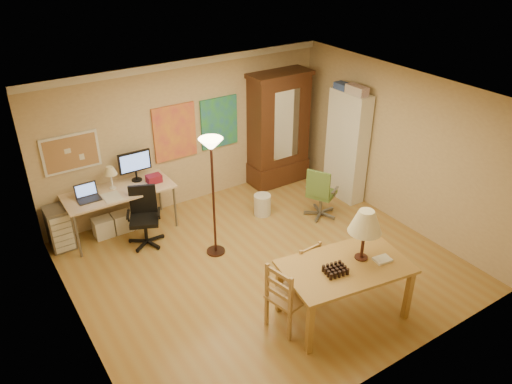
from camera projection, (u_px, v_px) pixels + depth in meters
floor at (264, 265)px, 7.81m from camera, size 5.50×5.50×0.00m
crown_molding at (183, 63)px, 8.34m from camera, size 5.50×0.08×0.12m
corkboard at (71, 153)px, 7.92m from camera, size 0.90×0.04×0.62m
art_panel_left at (175, 132)px, 8.81m from camera, size 0.80×0.04×1.00m
art_panel_right at (219, 122)px, 9.24m from camera, size 0.75×0.04×0.95m
dining_table at (353, 253)px, 6.43m from camera, size 1.78×1.23×1.55m
ladder_chair_back at (302, 268)px, 7.08m from camera, size 0.42×0.40×0.87m
ladder_chair_left at (286, 299)px, 6.43m from camera, size 0.53×0.55×1.00m
torchiere_lamp at (212, 163)px, 7.35m from camera, size 0.36×0.36×1.99m
computer_desk at (122, 205)px, 8.46m from camera, size 1.78×0.78×1.35m
office_chair_black at (146, 229)px, 8.24m from camera, size 0.61×0.61×0.99m
office_chair_green at (320, 203)px, 8.99m from camera, size 0.60×0.60×0.97m
drawer_cart at (60, 228)px, 8.08m from camera, size 0.36×0.43×0.72m
armoire at (278, 136)px, 9.86m from camera, size 1.23×0.59×2.27m
bookshelf at (347, 146)px, 9.29m from camera, size 0.31×0.83×2.09m
wastebin at (262, 205)px, 9.07m from camera, size 0.31×0.31×0.39m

